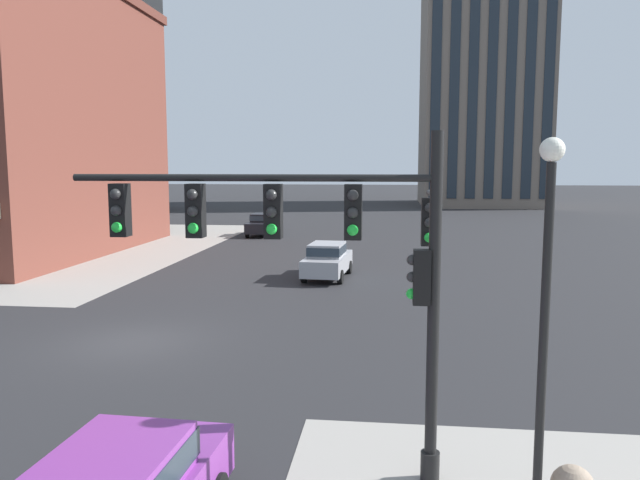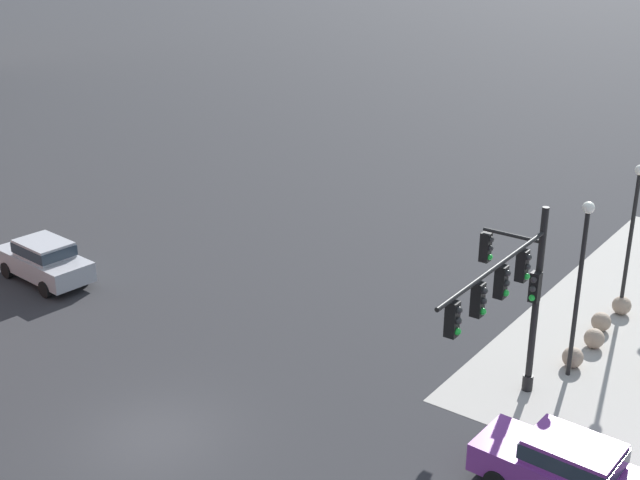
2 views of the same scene
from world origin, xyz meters
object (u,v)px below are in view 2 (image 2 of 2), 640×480
(bollard_sphere_curb_a, at_px, (573,357))
(bollard_sphere_curb_c, at_px, (601,322))
(street_lamp_mid_sidewalk, at_px, (633,223))
(bollard_sphere_curb_b, at_px, (594,338))
(street_lamp_corner_near, at_px, (581,270))
(car_cross_westbound, at_px, (567,468))
(car_main_southbound_far, at_px, (44,259))
(bollard_sphere_curb_d, at_px, (622,305))
(traffic_signal_main, at_px, (510,291))

(bollard_sphere_curb_a, relative_size, bollard_sphere_curb_c, 1.00)
(street_lamp_mid_sidewalk, bearing_deg, bollard_sphere_curb_b, -177.88)
(street_lamp_corner_near, bearing_deg, car_cross_westbound, -159.94)
(bollard_sphere_curb_b, bearing_deg, bollard_sphere_curb_a, 176.28)
(bollard_sphere_curb_c, relative_size, car_main_southbound_far, 0.15)
(street_lamp_corner_near, bearing_deg, street_lamp_mid_sidewalk, 1.01)
(bollard_sphere_curb_d, xyz_separation_m, street_lamp_mid_sidewalk, (-0.02, 0.03, 3.13))
(street_lamp_corner_near, bearing_deg, bollard_sphere_curb_a, 8.88)
(bollard_sphere_curb_a, xyz_separation_m, car_cross_westbound, (-6.34, -2.20, 0.58))
(bollard_sphere_curb_d, bearing_deg, bollard_sphere_curb_a, 179.63)
(street_lamp_corner_near, bearing_deg, traffic_signal_main, 165.26)
(traffic_signal_main, bearing_deg, bollard_sphere_curb_c, -5.33)
(bollard_sphere_curb_b, xyz_separation_m, street_lamp_corner_near, (-2.20, 0.02, 3.21))
(bollard_sphere_curb_a, xyz_separation_m, bollard_sphere_curb_b, (1.64, -0.11, 0.00))
(bollard_sphere_curb_c, bearing_deg, street_lamp_corner_near, -176.62)
(traffic_signal_main, height_order, street_lamp_corner_near, traffic_signal_main)
(bollard_sphere_curb_c, relative_size, street_lamp_corner_near, 0.12)
(bollard_sphere_curb_d, height_order, car_main_southbound_far, car_main_southbound_far)
(bollard_sphere_curb_d, bearing_deg, street_lamp_mid_sidewalk, 115.83)
(bollard_sphere_curb_c, relative_size, car_cross_westbound, 0.15)
(bollard_sphere_curb_c, height_order, bollard_sphere_curb_d, same)
(traffic_signal_main, relative_size, street_lamp_mid_sidewalk, 1.13)
(car_cross_westbound, bearing_deg, street_lamp_mid_sidewalk, 11.33)
(bollard_sphere_curb_b, xyz_separation_m, bollard_sphere_curb_d, (3.03, 0.08, 0.00))
(bollard_sphere_curb_a, height_order, street_lamp_corner_near, street_lamp_corner_near)
(street_lamp_corner_near, bearing_deg, bollard_sphere_curb_d, 0.62)
(bollard_sphere_curb_a, height_order, car_cross_westbound, car_cross_westbound)
(bollard_sphere_curb_a, relative_size, street_lamp_corner_near, 0.12)
(bollard_sphere_curb_a, bearing_deg, street_lamp_corner_near, -171.12)
(bollard_sphere_curb_a, bearing_deg, traffic_signal_main, 168.67)
(traffic_signal_main, relative_size, bollard_sphere_curb_b, 9.34)
(bollard_sphere_curb_c, bearing_deg, street_lamp_mid_sidewalk, -3.95)
(bollard_sphere_curb_a, distance_m, car_cross_westbound, 6.73)
(car_cross_westbound, bearing_deg, car_main_southbound_far, 88.48)
(bollard_sphere_curb_a, bearing_deg, street_lamp_mid_sidewalk, 0.06)
(bollard_sphere_curb_c, relative_size, street_lamp_mid_sidewalk, 0.12)
(traffic_signal_main, distance_m, bollard_sphere_curb_b, 6.44)
(bollard_sphere_curb_b, xyz_separation_m, street_lamp_mid_sidewalk, (3.02, 0.11, 3.13))
(traffic_signal_main, xyz_separation_m, bollard_sphere_curb_d, (8.39, -0.77, -3.48))
(bollard_sphere_curb_c, height_order, street_lamp_corner_near, street_lamp_corner_near)
(bollard_sphere_curb_c, height_order, car_main_southbound_far, car_main_southbound_far)
(bollard_sphere_curb_a, height_order, street_lamp_mid_sidewalk, street_lamp_mid_sidewalk)
(bollard_sphere_curb_a, xyz_separation_m, car_main_southbound_far, (-5.78, 18.96, 0.58))
(bollard_sphere_curb_c, bearing_deg, bollard_sphere_curb_a, -177.66)
(bollard_sphere_curb_d, height_order, car_cross_westbound, car_cross_westbound)
(bollard_sphere_curb_c, height_order, street_lamp_mid_sidewalk, street_lamp_mid_sidewalk)
(street_lamp_mid_sidewalk, bearing_deg, car_main_southbound_far, 118.84)
(street_lamp_mid_sidewalk, xyz_separation_m, car_main_southbound_far, (-10.44, 18.95, -2.54))
(street_lamp_corner_near, relative_size, street_lamp_mid_sidewalk, 1.03)
(bollard_sphere_curb_b, height_order, car_main_southbound_far, car_main_southbound_far)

